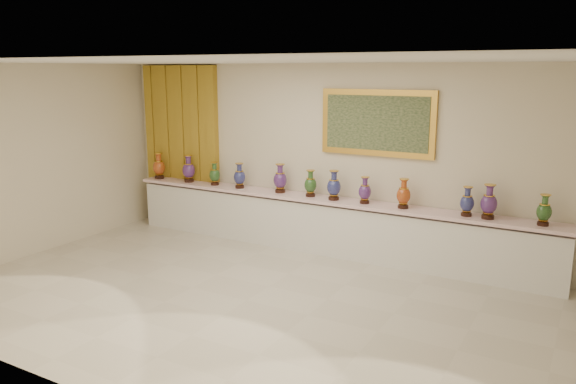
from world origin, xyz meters
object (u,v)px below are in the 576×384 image
Objects in this scene: vase_0 at (159,167)px; vase_1 at (189,170)px; counter at (324,226)px; vase_2 at (215,175)px.

vase_0 is 0.98× the size of vase_1.
counter is 2.80m from vase_1.
counter is 17.81× the size of vase_2.
vase_0 is at bearing -179.02° from counter.
vase_0 is (-3.41, -0.06, 0.68)m from counter.
vase_1 reaches higher than vase_2.
counter is 2.23m from vase_2.
vase_1 is at bearing 1.19° from vase_0.
vase_1 is 0.58m from vase_2.
vase_2 is at bearing -179.03° from counter.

